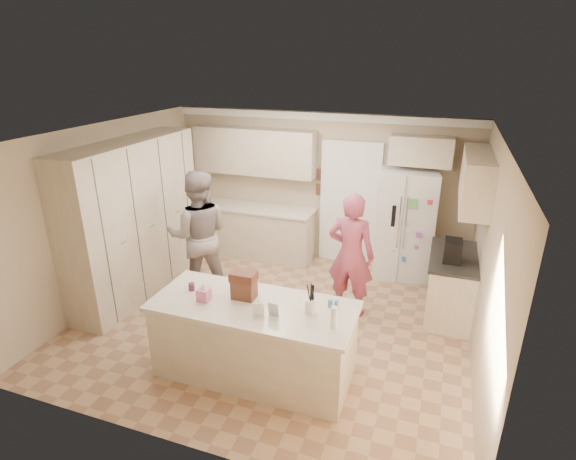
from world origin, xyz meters
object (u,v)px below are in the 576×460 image
(refrigerator, at_px, (404,224))
(coffee_maker, at_px, (453,251))
(teen_boy, at_px, (199,235))
(utensil_crock, at_px, (311,306))
(dollhouse_body, at_px, (244,289))
(island_base, at_px, (254,341))
(teen_girl, at_px, (351,255))
(tissue_box, at_px, (204,295))

(refrigerator, distance_m, coffee_maker, 1.47)
(teen_boy, bearing_deg, coffee_maker, 161.56)
(utensil_crock, relative_size, dollhouse_body, 0.58)
(island_base, distance_m, teen_girl, 1.90)
(dollhouse_body, xyz_separation_m, teen_girl, (0.89, 1.59, -0.14))
(utensil_crock, height_order, tissue_box, utensil_crock)
(teen_girl, bearing_deg, island_base, 70.02)
(coffee_maker, relative_size, tissue_box, 2.14)
(island_base, distance_m, utensil_crock, 0.86)
(utensil_crock, distance_m, dollhouse_body, 0.80)
(coffee_maker, bearing_deg, tissue_box, -142.43)
(coffee_maker, xyz_separation_m, tissue_box, (-2.60, -2.00, -0.07))
(island_base, bearing_deg, utensil_crock, 4.40)
(teen_boy, bearing_deg, tissue_box, 96.31)
(dollhouse_body, bearing_deg, island_base, -33.69)
(coffee_maker, height_order, teen_boy, teen_boy)
(tissue_box, distance_m, teen_girl, 2.21)
(refrigerator, relative_size, coffee_maker, 6.00)
(refrigerator, bearing_deg, utensil_crock, -110.59)
(utensil_crock, height_order, teen_girl, teen_girl)
(tissue_box, distance_m, dollhouse_body, 0.45)
(refrigerator, distance_m, tissue_box, 3.75)
(refrigerator, height_order, dollhouse_body, refrigerator)
(tissue_box, xyz_separation_m, teen_girl, (1.29, 1.79, -0.10))
(refrigerator, height_order, coffee_maker, refrigerator)
(teen_girl, bearing_deg, utensil_crock, 90.55)
(island_base, xyz_separation_m, teen_boy, (-1.52, 1.47, 0.54))
(utensil_crock, xyz_separation_m, dollhouse_body, (-0.80, 0.05, 0.04))
(teen_girl, bearing_deg, tissue_box, 57.88)
(island_base, relative_size, teen_boy, 1.12)
(refrigerator, height_order, tissue_box, refrigerator)
(coffee_maker, distance_m, tissue_box, 3.28)
(utensil_crock, xyz_separation_m, tissue_box, (-1.20, -0.15, -0.00))
(coffee_maker, height_order, utensil_crock, coffee_maker)
(dollhouse_body, bearing_deg, refrigerator, 64.56)
(teen_boy, relative_size, teen_girl, 1.09)
(tissue_box, relative_size, teen_boy, 0.07)
(tissue_box, bearing_deg, teen_girl, 54.17)
(coffee_maker, bearing_deg, teen_boy, -173.11)
(refrigerator, bearing_deg, tissue_box, -128.34)
(dollhouse_body, distance_m, teen_girl, 1.83)
(coffee_maker, bearing_deg, teen_girl, -170.77)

